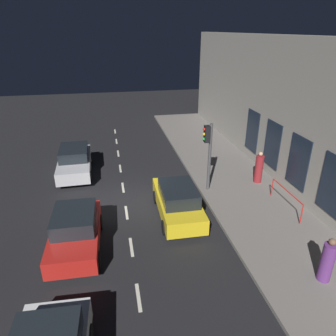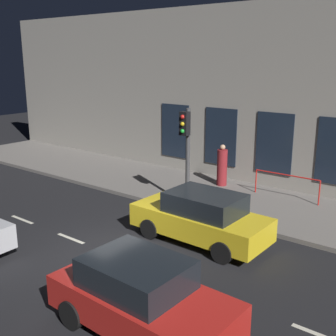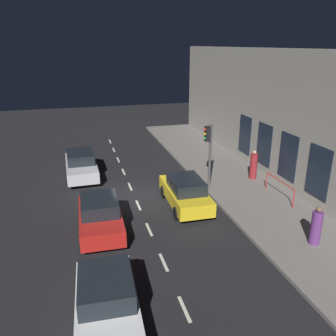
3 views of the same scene
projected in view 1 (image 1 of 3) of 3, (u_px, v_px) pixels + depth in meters
ground_plane at (125, 202)px, 15.65m from camera, size 60.00×60.00×0.00m
sidewalk at (241, 189)px, 16.73m from camera, size 4.50×32.00×0.15m
building_facade at (296, 119)px, 15.63m from camera, size 0.65×32.00×7.72m
lane_centre_line at (126, 213)px, 14.76m from camera, size 0.12×27.20×0.01m
traffic_light at (208, 147)px, 15.60m from camera, size 0.50×0.32×3.62m
parked_car_0 at (178, 201)px, 14.19m from camera, size 1.91×4.29×1.58m
parked_car_2 at (75, 161)px, 18.50m from camera, size 1.99×4.51×1.58m
parked_car_3 at (75, 231)px, 12.09m from camera, size 1.99×4.00×1.58m
pedestrian_0 at (327, 261)px, 10.34m from camera, size 0.45×0.45×1.68m
pedestrian_1 at (259, 168)px, 17.08m from camera, size 0.58×0.58×1.78m
red_railing at (287, 195)px, 14.51m from camera, size 0.05×2.62×0.97m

